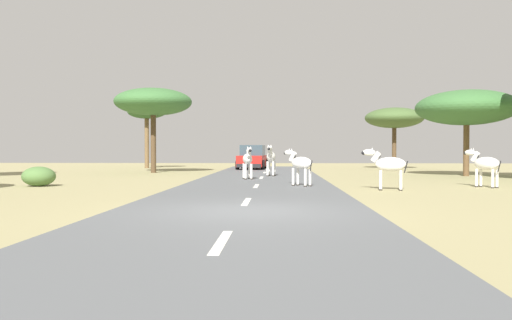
# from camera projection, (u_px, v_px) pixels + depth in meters

# --- Properties ---
(ground_plane) EXTENTS (90.00, 90.00, 0.00)m
(ground_plane) POSITION_uv_depth(u_px,v_px,m) (248.00, 213.00, 11.65)
(ground_plane) COLOR #998E60
(road) EXTENTS (6.00, 64.00, 0.05)m
(road) POSITION_uv_depth(u_px,v_px,m) (241.00, 212.00, 11.66)
(road) COLOR #56595B
(road) RESTS_ON ground_plane
(lane_markings) EXTENTS (0.16, 56.00, 0.01)m
(lane_markings) POSITION_uv_depth(u_px,v_px,m) (238.00, 216.00, 10.66)
(lane_markings) COLOR silver
(lane_markings) RESTS_ON road
(zebra_0) EXTENTS (0.62, 1.64, 1.56)m
(zebra_0) POSITION_uv_depth(u_px,v_px,m) (248.00, 159.00, 24.31)
(zebra_0) COLOR silver
(zebra_0) RESTS_ON road
(zebra_1) EXTENTS (0.57, 1.76, 1.66)m
(zebra_1) POSITION_uv_depth(u_px,v_px,m) (271.00, 157.00, 27.28)
(zebra_1) COLOR silver
(zebra_1) RESTS_ON road
(zebra_2) EXTENTS (1.60, 0.59, 1.52)m
(zebra_2) POSITION_uv_depth(u_px,v_px,m) (388.00, 165.00, 18.18)
(zebra_2) COLOR silver
(zebra_2) RESTS_ON ground_plane
(zebra_3) EXTENTS (1.07, 1.42, 1.50)m
(zebra_3) POSITION_uv_depth(u_px,v_px,m) (485.00, 164.00, 19.56)
(zebra_3) COLOR silver
(zebra_3) RESTS_ON ground_plane
(zebra_4) EXTENTS (1.18, 1.25, 1.44)m
(zebra_4) POSITION_uv_depth(u_px,v_px,m) (300.00, 163.00, 19.68)
(zebra_4) COLOR silver
(zebra_4) RESTS_ON road
(car_0) EXTENTS (2.26, 4.45, 1.74)m
(car_0) POSITION_uv_depth(u_px,v_px,m) (252.00, 158.00, 37.74)
(car_0) COLOR red
(car_0) RESTS_ON road
(tree_3) EXTENTS (4.40, 4.40, 4.63)m
(tree_3) POSITION_uv_depth(u_px,v_px,m) (394.00, 118.00, 38.93)
(tree_3) COLOR #4C3823
(tree_3) RESTS_ON ground_plane
(tree_4) EXTENTS (5.45, 5.45, 4.69)m
(tree_4) POSITION_uv_depth(u_px,v_px,m) (467.00, 108.00, 28.12)
(tree_4) COLOR brown
(tree_4) RESTS_ON ground_plane
(tree_6) EXTENTS (4.84, 4.84, 5.30)m
(tree_6) POSITION_uv_depth(u_px,v_px,m) (153.00, 102.00, 32.35)
(tree_6) COLOR #4C3823
(tree_6) RESTS_ON ground_plane
(tree_7) EXTENTS (3.00, 3.00, 4.97)m
(tree_7) POSITION_uv_depth(u_px,v_px,m) (147.00, 113.00, 40.66)
(tree_7) COLOR brown
(tree_7) RESTS_ON ground_plane
(bush_1) EXTENTS (1.30, 1.17, 0.78)m
(bush_1) POSITION_uv_depth(u_px,v_px,m) (39.00, 176.00, 20.22)
(bush_1) COLOR #4C7038
(bush_1) RESTS_ON ground_plane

